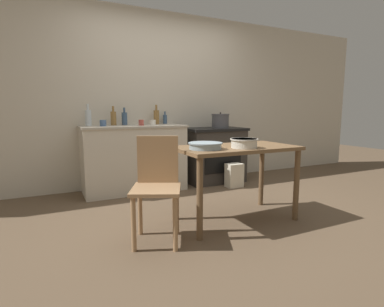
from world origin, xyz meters
The scene contains 18 objects.
ground_plane centered at (0.00, 0.00, 0.00)m, with size 14.00×14.00×0.00m, color brown.
wall_back centered at (0.00, 1.58, 1.27)m, with size 8.00×0.07×2.55m.
counter_cabinet centered at (-0.51, 1.26, 0.46)m, with size 1.39×0.60×0.91m.
stove centered at (0.75, 1.27, 0.42)m, with size 0.92×0.61×0.84m.
work_table centered at (0.11, -0.29, 0.65)m, with size 1.20×0.65×0.76m.
chair centered at (-0.76, -0.39, 0.49)m, with size 0.53×0.53×0.90m.
flour_sack centered at (0.84, 0.81, 0.17)m, with size 0.24×0.17×0.35m, color beige.
stock_pot centered at (0.82, 1.19, 0.95)m, with size 0.27×0.27×0.24m.
mixing_bowl_large centered at (0.11, -0.43, 0.81)m, with size 0.26×0.26×0.09m.
mixing_bowl_small centered at (-0.27, -0.35, 0.80)m, with size 0.32×0.32×0.06m.
bottle_far_left centered at (-0.12, 1.43, 1.02)m, with size 0.08×0.08×0.28m.
bottle_left centered at (-0.60, 1.39, 1.00)m, with size 0.08×0.08×0.24m.
bottle_mid_left centered at (0.03, 1.48, 0.98)m, with size 0.06×0.06×0.18m.
bottle_center_left centered at (-0.75, 1.37, 1.01)m, with size 0.08×0.08×0.26m.
bottle_center centered at (-1.08, 1.39, 1.02)m, with size 0.08×0.08×0.29m.
cup_center_right centered at (-0.43, 1.17, 0.95)m, with size 0.07×0.07×0.08m, color #B74C42.
cup_mid_right centered at (-0.29, 1.10, 0.95)m, with size 0.08×0.08×0.08m, color silver.
cup_right centered at (-0.92, 1.21, 0.95)m, with size 0.08×0.08×0.08m, color #4C6B99.
Camera 1 is at (-1.57, -2.76, 1.12)m, focal length 28.00 mm.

